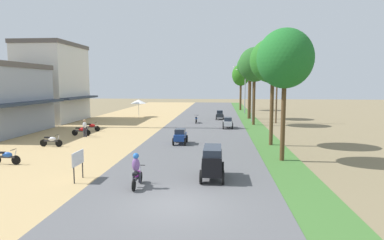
{
  "coord_description": "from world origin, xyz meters",
  "views": [
    {
      "loc": [
        1.77,
        -12.51,
        4.94
      ],
      "look_at": [
        -0.6,
        14.82,
        1.83
      ],
      "focal_mm": 30.39,
      "sensor_mm": 36.0,
      "label": 1
    }
  ],
  "objects_px": {
    "median_tree_third": "(255,65)",
    "motorbike_ahead_second": "(196,119)",
    "parked_motorbike_nearest": "(7,156)",
    "parked_motorbike_second": "(51,140)",
    "car_hatchback_blue": "(180,136)",
    "parked_motorbike_third": "(81,130)",
    "parked_motorbike_fourth": "(92,126)",
    "utility_pole_near": "(277,84)",
    "car_hatchback_charcoal": "(220,114)",
    "car_van_black": "(212,161)",
    "median_tree_second": "(273,61)",
    "car_sedan_white": "(228,122)",
    "vendor_umbrella": "(139,101)",
    "streetlamp_mid": "(245,87)",
    "median_tree_fifth": "(241,75)",
    "streetlamp_far": "(241,84)",
    "motorbike_foreground_rider": "(137,171)",
    "street_signboard": "(78,160)",
    "median_tree_fourth": "(250,67)",
    "median_tree_nearest": "(285,59)",
    "pedestrian_on_shoulder": "(85,127)",
    "streetlamp_near": "(252,85)"
  },
  "relations": [
    {
      "from": "pedestrian_on_shoulder",
      "to": "median_tree_fifth",
      "type": "height_order",
      "value": "median_tree_fifth"
    },
    {
      "from": "parked_motorbike_second",
      "to": "median_tree_fourth",
      "type": "relative_size",
      "value": 0.2
    },
    {
      "from": "street_signboard",
      "to": "median_tree_second",
      "type": "height_order",
      "value": "median_tree_second"
    },
    {
      "from": "parked_motorbike_third",
      "to": "streetlamp_mid",
      "type": "distance_m",
      "value": 30.15
    },
    {
      "from": "median_tree_second",
      "to": "median_tree_third",
      "type": "distance_m",
      "value": 12.69
    },
    {
      "from": "car_hatchback_blue",
      "to": "motorbike_foreground_rider",
      "type": "bearing_deg",
      "value": -93.51
    },
    {
      "from": "utility_pole_near",
      "to": "median_tree_third",
      "type": "bearing_deg",
      "value": -143.99
    },
    {
      "from": "streetlamp_far",
      "to": "motorbike_foreground_rider",
      "type": "distance_m",
      "value": 51.09
    },
    {
      "from": "median_tree_nearest",
      "to": "streetlamp_mid",
      "type": "distance_m",
      "value": 33.06
    },
    {
      "from": "pedestrian_on_shoulder",
      "to": "car_sedan_white",
      "type": "relative_size",
      "value": 0.72
    },
    {
      "from": "street_signboard",
      "to": "streetlamp_mid",
      "type": "distance_m",
      "value": 40.0
    },
    {
      "from": "parked_motorbike_third",
      "to": "parked_motorbike_fourth",
      "type": "bearing_deg",
      "value": 93.22
    },
    {
      "from": "median_tree_nearest",
      "to": "median_tree_second",
      "type": "distance_m",
      "value": 5.26
    },
    {
      "from": "car_hatchback_charcoal",
      "to": "car_sedan_white",
      "type": "bearing_deg",
      "value": -84.17
    },
    {
      "from": "vendor_umbrella",
      "to": "streetlamp_mid",
      "type": "relative_size",
      "value": 0.35
    },
    {
      "from": "parked_motorbike_nearest",
      "to": "parked_motorbike_second",
      "type": "bearing_deg",
      "value": 91.6
    },
    {
      "from": "parked_motorbike_third",
      "to": "median_tree_fourth",
      "type": "height_order",
      "value": "median_tree_fourth"
    },
    {
      "from": "median_tree_fourth",
      "to": "motorbike_ahead_second",
      "type": "distance_m",
      "value": 11.27
    },
    {
      "from": "utility_pole_near",
      "to": "car_hatchback_charcoal",
      "type": "distance_m",
      "value": 8.64
    },
    {
      "from": "car_hatchback_blue",
      "to": "car_sedan_white",
      "type": "xyz_separation_m",
      "value": [
        4.02,
        9.6,
        -0.01
      ]
    },
    {
      "from": "median_tree_nearest",
      "to": "parked_motorbike_second",
      "type": "bearing_deg",
      "value": 169.87
    },
    {
      "from": "car_hatchback_blue",
      "to": "motorbike_ahead_second",
      "type": "bearing_deg",
      "value": 88.85
    },
    {
      "from": "motorbike_ahead_second",
      "to": "parked_motorbike_second",
      "type": "bearing_deg",
      "value": -122.56
    },
    {
      "from": "street_signboard",
      "to": "vendor_umbrella",
      "type": "xyz_separation_m",
      "value": [
        -4.72,
        30.85,
        1.2
      ]
    },
    {
      "from": "car_hatchback_blue",
      "to": "car_hatchback_charcoal",
      "type": "xyz_separation_m",
      "value": [
        3.14,
        18.21,
        0.0
      ]
    },
    {
      "from": "parked_motorbike_third",
      "to": "car_sedan_white",
      "type": "xyz_separation_m",
      "value": [
        13.73,
        6.25,
        0.19
      ]
    },
    {
      "from": "parked_motorbike_third",
      "to": "street_signboard",
      "type": "bearing_deg",
      "value": -66.89
    },
    {
      "from": "streetlamp_far",
      "to": "utility_pole_near",
      "type": "height_order",
      "value": "utility_pole_near"
    },
    {
      "from": "car_van_black",
      "to": "motorbike_foreground_rider",
      "type": "height_order",
      "value": "car_van_black"
    },
    {
      "from": "motorbike_foreground_rider",
      "to": "parked_motorbike_nearest",
      "type": "bearing_deg",
      "value": 157.91
    },
    {
      "from": "median_tree_third",
      "to": "motorbike_ahead_second",
      "type": "bearing_deg",
      "value": 172.81
    },
    {
      "from": "streetlamp_far",
      "to": "car_sedan_white",
      "type": "height_order",
      "value": "streetlamp_far"
    },
    {
      "from": "streetlamp_mid",
      "to": "car_hatchback_charcoal",
      "type": "height_order",
      "value": "streetlamp_mid"
    },
    {
      "from": "parked_motorbike_fourth",
      "to": "streetlamp_near",
      "type": "xyz_separation_m",
      "value": [
        17.08,
        9.66,
        4.17
      ]
    },
    {
      "from": "street_signboard",
      "to": "streetlamp_mid",
      "type": "height_order",
      "value": "streetlamp_mid"
    },
    {
      "from": "streetlamp_mid",
      "to": "median_tree_fourth",
      "type": "bearing_deg",
      "value": -89.96
    },
    {
      "from": "parked_motorbike_nearest",
      "to": "streetlamp_near",
      "type": "height_order",
      "value": "streetlamp_near"
    },
    {
      "from": "street_signboard",
      "to": "car_van_black",
      "type": "height_order",
      "value": "car_van_black"
    },
    {
      "from": "median_tree_third",
      "to": "car_sedan_white",
      "type": "xyz_separation_m",
      "value": [
        -3.11,
        -3.37,
        -6.32
      ]
    },
    {
      "from": "parked_motorbike_second",
      "to": "median_tree_fourth",
      "type": "height_order",
      "value": "median_tree_fourth"
    },
    {
      "from": "utility_pole_near",
      "to": "median_tree_nearest",
      "type": "bearing_deg",
      "value": -98.39
    },
    {
      "from": "streetlamp_mid",
      "to": "parked_motorbike_fourth",
      "type": "bearing_deg",
      "value": -127.99
    },
    {
      "from": "median_tree_second",
      "to": "median_tree_nearest",
      "type": "bearing_deg",
      "value": -91.08
    },
    {
      "from": "parked_motorbike_second",
      "to": "utility_pole_near",
      "type": "bearing_deg",
      "value": 40.63
    },
    {
      "from": "utility_pole_near",
      "to": "car_van_black",
      "type": "distance_m",
      "value": 25.91
    },
    {
      "from": "median_tree_third",
      "to": "median_tree_fourth",
      "type": "height_order",
      "value": "median_tree_third"
    },
    {
      "from": "parked_motorbike_fourth",
      "to": "median_tree_second",
      "type": "distance_m",
      "value": 19.08
    },
    {
      "from": "median_tree_second",
      "to": "utility_pole_near",
      "type": "xyz_separation_m",
      "value": [
        2.86,
        14.84,
        -1.79
      ]
    },
    {
      "from": "vendor_umbrella",
      "to": "median_tree_fifth",
      "type": "bearing_deg",
      "value": 41.77
    },
    {
      "from": "parked_motorbike_fourth",
      "to": "motorbike_ahead_second",
      "type": "relative_size",
      "value": 1.0
    }
  ]
}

